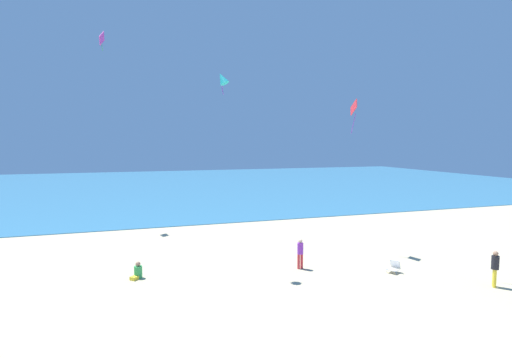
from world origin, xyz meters
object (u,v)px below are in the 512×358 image
beach_chair_far_right (394,267)px  person_1 (138,272)px  kite_teal (222,79)px  kite_red (354,108)px  person_2 (495,266)px  person_0 (300,252)px  kite_magenta (102,39)px

beach_chair_far_right → person_1: person_1 is taller
kite_teal → person_1: bearing=-177.6°
kite_red → kite_teal: bearing=-171.5°
person_1 → kite_teal: kite_teal is taller
person_1 → person_2: person_2 is taller
beach_chair_far_right → kite_red: kite_red is taller
beach_chair_far_right → kite_red: size_ratio=0.38×
person_2 → kite_red: kite_red is taller
beach_chair_far_right → kite_teal: size_ratio=0.67×
beach_chair_far_right → person_0: size_ratio=0.49×
person_1 → kite_magenta: 19.15m
person_0 → kite_teal: 9.36m
person_1 → kite_magenta: size_ratio=0.56×
kite_teal → person_2: bearing=-30.9°
person_0 → kite_teal: kite_teal is taller
kite_teal → beach_chair_far_right: bearing=-22.8°
person_2 → kite_red: 10.87m
kite_magenta → kite_red: size_ratio=0.71×
person_0 → kite_teal: size_ratio=1.36×
beach_chair_far_right → person_0: (-4.08, 2.01, 0.59)m
beach_chair_far_right → person_2: (2.90, -3.10, 0.64)m
person_1 → person_2: bearing=110.5°
person_2 → kite_magenta: (-16.38, 19.57, 12.96)m
beach_chair_far_right → person_1: bearing=-42.4°
person_0 → person_2: size_ratio=0.95×
kite_red → beach_chair_far_right: bearing=-94.2°
person_1 → kite_magenta: kite_magenta is taller
kite_magenta → kite_teal: 15.09m
beach_chair_far_right → person_0: bearing=-54.2°
person_0 → kite_red: size_ratio=0.76×
kite_magenta → kite_red: bearing=-41.0°
beach_chair_far_right → kite_teal: (-7.73, 3.26, 9.12)m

